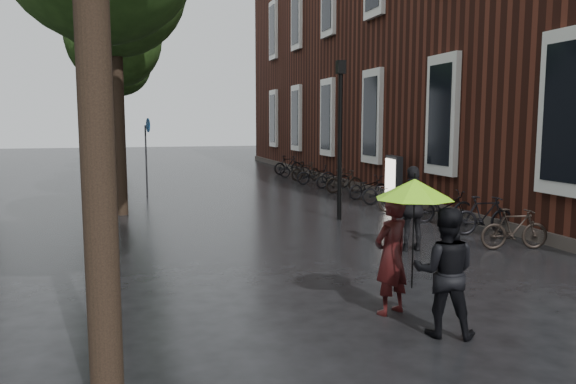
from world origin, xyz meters
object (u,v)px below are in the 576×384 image
object	(u,v)px
lamp_post	(340,124)
ad_lightbox	(393,181)
pedestrian_walking	(413,208)
parked_bicycles	(357,184)
person_burgundy	(391,256)
person_black	(445,272)

from	to	relation	value
lamp_post	ad_lightbox	bearing A→B (deg)	37.37
pedestrian_walking	parked_bicycles	world-z (taller)	pedestrian_walking
pedestrian_walking	parked_bicycles	bearing A→B (deg)	-94.83
person_burgundy	pedestrian_walking	xyz separation A→B (m)	(2.31, 3.58, 0.06)
person_burgundy	lamp_post	world-z (taller)	lamp_post
person_burgundy	pedestrian_walking	world-z (taller)	pedestrian_walking
person_burgundy	ad_lightbox	bearing A→B (deg)	-139.50
pedestrian_walking	ad_lightbox	distance (m)	6.71
person_black	ad_lightbox	bearing A→B (deg)	-84.52
person_burgundy	person_black	world-z (taller)	person_burgundy
person_burgundy	pedestrian_walking	distance (m)	4.26
parked_bicycles	ad_lightbox	world-z (taller)	ad_lightbox
person_burgundy	ad_lightbox	size ratio (longest dim) A/B	1.04
person_black	pedestrian_walking	bearing A→B (deg)	-85.07
person_black	lamp_post	world-z (taller)	lamp_post
pedestrian_walking	lamp_post	bearing A→B (deg)	-77.67
person_black	parked_bicycles	world-z (taller)	person_black
person_burgundy	pedestrian_walking	bearing A→B (deg)	-145.51
parked_bicycles	pedestrian_walking	bearing A→B (deg)	-105.30
pedestrian_walking	ad_lightbox	world-z (taller)	pedestrian_walking
parked_bicycles	lamp_post	distance (m)	5.70
parked_bicycles	ad_lightbox	bearing A→B (deg)	-84.15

